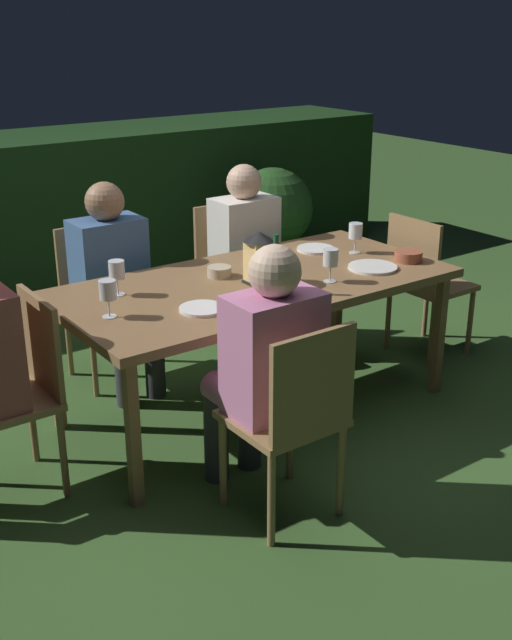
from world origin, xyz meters
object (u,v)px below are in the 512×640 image
Objects in this scene: chair_head_near at (19,387)px; wine_glass_e at (331,259)px; chair_side_left_a at (293,414)px; wine_glass_c at (117,271)px; chair_side_right_b at (232,267)px; bowl_salad at (408,256)px; lantern_centerpiece at (259,255)px; person_in_blue at (115,278)px; plate_c at (316,249)px; wine_glass_a at (275,282)px; green_bottle_on_table at (276,272)px; person_in_pink at (264,362)px; plate_b at (202,309)px; chair_head_far at (424,279)px; bowl_bread at (219,271)px; wine_glass_b at (108,292)px; dining_table at (256,289)px; person_in_cream at (250,251)px; plate_a at (373,267)px; bowl_olives at (262,258)px; chair_side_right_a at (101,295)px; wine_glass_d at (355,232)px; potted_plant_by_hedge at (273,213)px.

chair_head_near is 5.15× the size of wine_glass_e.
wine_glass_e is (0.73, 0.64, 0.36)m from chair_side_left_a.
chair_side_left_a is at bearing -78.68° from wine_glass_c.
bowl_salad is (0.41, -1.10, 0.27)m from chair_side_right_b.
lantern_centerpiece reaches higher than wine_glass_c.
person_in_blue is 1.13m from plate_c.
green_bottle_on_table is at bearing 51.17° from wine_glass_a.
person_in_pink is 0.88m from wine_glass_e.
lantern_centerpiece is 0.91× the size of green_bottle_on_table.
wine_glass_a is at bearing -48.15° from wine_glass_c.
person_in_pink is 5.44× the size of plate_c.
plate_b is at bearing 177.83° from wine_glass_e.
plate_c is at bearing 160.45° from chair_head_far.
bowl_bread is (0.33, -0.53, 0.11)m from person_in_blue.
wine_glass_b is 1.00× the size of wine_glass_e.
chair_side_left_a reaches higher than plate_b.
wine_glass_b is 0.29m from wine_glass_c.
dining_table is at bearing -56.60° from person_in_blue.
person_in_cream is 6.80× the size of wine_glass_e.
person_in_pink is at bearing -160.52° from bowl_salad.
bowl_bread is at bearing -128.14° from chair_side_right_b.
chair_head_far is 0.72m from plate_a.
bowl_olives is 1.28× the size of bowl_bread.
chair_side_right_a is 1.24m from plate_c.
chair_side_right_b is 5.15× the size of wine_glass_d.
chair_side_right_a and chair_head_far have the same top height.
wine_glass_d is 1.93m from potted_plant_by_hedge.
lantern_centerpiece is (-0.47, -0.93, 0.39)m from chair_side_right_b.
plate_a is (0.16, -0.89, 0.09)m from person_in_cream.
plate_a is at bearing 177.20° from bowl_salad.
dining_table is 0.28m from green_bottle_on_table.
bowl_salad reaches higher than dining_table.
wine_glass_d is (1.18, 0.94, 0.36)m from chair_side_left_a.
person_in_blue is (0.00, -0.20, 0.15)m from chair_side_right_a.
wine_glass_e is at bearing -174.29° from plate_a.
chair_head_near reaches higher than plate_b.
dining_table is 0.43m from wine_glass_a.
chair_head_near is 5.15× the size of wine_glass_a.
chair_side_right_a is 0.84m from bowl_bread.
person_in_cream is 0.48m from plate_c.
wine_glass_b reaches higher than bowl_olives.
person_in_blue is 0.93m from chair_side_right_b.
chair_side_left_a reaches higher than plate_a.
chair_head_near is 1.19m from chair_side_left_a.
wine_glass_c is at bearing -148.60° from chair_side_right_b.
person_in_blue is 0.57m from wine_glass_c.
wine_glass_e reaches higher than bowl_bread.
person_in_cream reaches higher than bowl_olives.
wine_glass_a is 0.79m from plate_a.
chair_side_right_a is at bearing 117.13° from dining_table.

